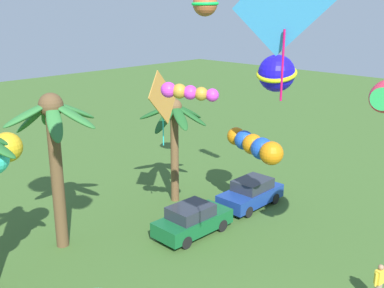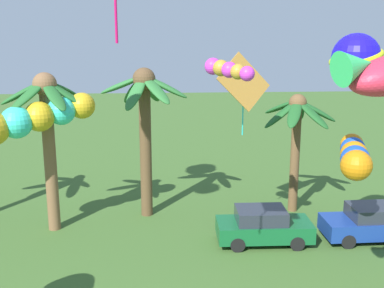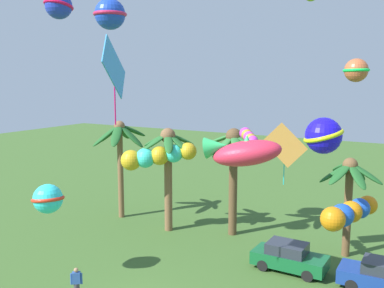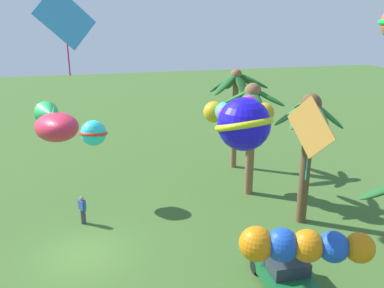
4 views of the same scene
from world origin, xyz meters
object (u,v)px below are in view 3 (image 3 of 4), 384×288
object	(u,v)px
palm_tree_1	(349,183)
kite_ball_2	(323,136)
palm_tree_0	(168,157)
kite_ball_1	(110,14)
parked_car_2	(382,276)
spectator_1	(77,284)
kite_tube_4	(349,213)
kite_tube_6	(248,136)
palm_tree_3	(233,158)
kite_tube_7	(156,156)
kite_diamond_0	(285,146)
palm_tree_2	(120,143)
parked_car_0	(289,257)
kite_diamond_10	(114,68)
kite_ball_5	(356,70)
kite_fish_9	(242,152)
kite_ball_11	(48,199)
kite_ball_8	(59,6)

from	to	relation	value
palm_tree_1	kite_ball_2	distance (m)	7.27
palm_tree_0	kite_ball_1	world-z (taller)	kite_ball_1
parked_car_2	spectator_1	world-z (taller)	spectator_1
palm_tree_1	parked_car_2	bearing A→B (deg)	-56.30
spectator_1	kite_tube_4	xyz separation A→B (m)	(10.67, 6.82, 3.22)
kite_tube_4	kite_tube_6	xyz separation A→B (m)	(-4.96, -0.31, 3.28)
palm_tree_3	kite_tube_7	distance (m)	5.01
palm_tree_1	kite_ball_1	distance (m)	16.67
kite_diamond_0	palm_tree_2	bearing A→B (deg)	172.64
palm_tree_0	kite_ball_1	distance (m)	9.68
parked_car_2	spectator_1	xyz separation A→B (m)	(-12.15, -8.05, 0.06)
palm_tree_2	kite_ball_2	world-z (taller)	kite_ball_2
palm_tree_0	parked_car_0	xyz separation A→B (m)	(9.01, -2.06, -4.33)
palm_tree_0	kite_tube_7	size ratio (longest dim) A/B	1.60
parked_car_0	kite_diamond_0	size ratio (longest dim) A/B	1.14
parked_car_2	kite_diamond_10	size ratio (longest dim) A/B	1.08
kite_ball_1	kite_ball_5	size ratio (longest dim) A/B	1.48
parked_car_0	kite_ball_5	size ratio (longest dim) A/B	2.47
kite_ball_5	kite_tube_6	bearing A→B (deg)	-144.19
spectator_1	kite_fish_9	xyz separation A→B (m)	(8.26, -0.21, 6.93)
palm_tree_0	kite_tube_4	world-z (taller)	palm_tree_0
kite_ball_5	kite_tube_7	bearing A→B (deg)	-177.08
kite_diamond_0	kite_fish_9	bearing A→B (deg)	-80.93
kite_diamond_0	kite_ball_5	xyz separation A→B (m)	(3.39, 0.60, 4.06)
kite_fish_9	kite_diamond_10	distance (m)	6.46
kite_ball_2	kite_ball_11	world-z (taller)	kite_ball_2
kite_ball_2	kite_fish_9	bearing A→B (deg)	-105.33
palm_tree_3	kite_tube_6	world-z (taller)	kite_tube_6
palm_tree_1	kite_ball_1	world-z (taller)	kite_ball_1
kite_ball_8	kite_diamond_10	distance (m)	6.49
palm_tree_2	kite_ball_11	distance (m)	10.55
parked_car_2	kite_tube_4	xyz separation A→B (m)	(-1.48, -1.23, 3.29)
kite_tube_4	kite_diamond_0	bearing A→B (deg)	149.50
kite_tube_4	kite_tube_7	bearing A→B (deg)	169.56
spectator_1	kite_tube_6	xyz separation A→B (m)	(5.71, 6.51, 6.51)
parked_car_2	kite_diamond_0	xyz separation A→B (m)	(-5.38, 1.07, 5.81)
kite_ball_8	kite_tube_7	bearing A→B (deg)	81.77
palm_tree_1	kite_tube_6	world-z (taller)	kite_tube_6
palm_tree_2	spectator_1	world-z (taller)	palm_tree_2
parked_car_2	kite_fish_9	size ratio (longest dim) A/B	1.34
kite_ball_5	kite_diamond_10	distance (m)	12.31
palm_tree_0	kite_diamond_10	size ratio (longest dim) A/B	1.93
kite_fish_9	parked_car_0	bearing A→B (deg)	94.96
palm_tree_3	kite_diamond_0	size ratio (longest dim) A/B	2.05
kite_diamond_0	kite_ball_2	xyz separation A→B (m)	(2.96, -3.96, 1.22)
parked_car_2	kite_ball_1	size ratio (longest dim) A/B	1.66
kite_ball_1	parked_car_0	bearing A→B (deg)	10.19
kite_ball_11	kite_ball_5	bearing A→B (deg)	34.67
kite_ball_2	kite_ball_11	bearing A→B (deg)	-160.89
parked_car_0	kite_diamond_10	bearing A→B (deg)	-122.61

